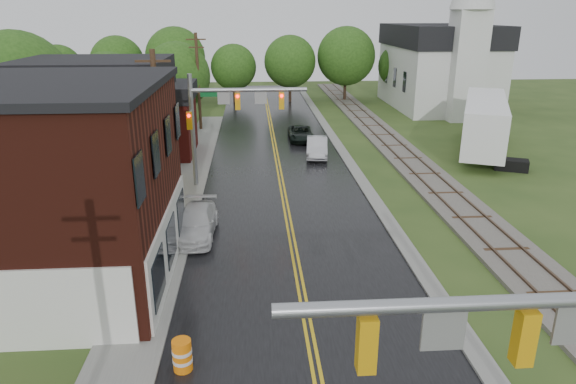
{
  "coord_description": "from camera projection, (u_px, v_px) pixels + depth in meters",
  "views": [
    {
      "loc": [
        -1.84,
        -5.14,
        10.75
      ],
      "look_at": [
        -0.39,
        15.43,
        3.5
      ],
      "focal_mm": 32.0,
      "sensor_mm": 36.0,
      "label": 1
    }
  ],
  "objects": [
    {
      "name": "main_road",
      "position": [
        279.0,
        171.0,
        36.76
      ],
      "size": [
        10.0,
        90.0,
        0.02
      ],
      "primitive_type": "cube",
      "color": "black",
      "rests_on": "ground"
    },
    {
      "name": "curb_right",
      "position": [
        342.0,
        152.0,
        41.82
      ],
      "size": [
        0.8,
        70.0,
        0.12
      ],
      "primitive_type": "cube",
      "color": "gray",
      "rests_on": "ground"
    },
    {
      "name": "sidewalk_left",
      "position": [
        183.0,
        196.0,
        31.64
      ],
      "size": [
        2.4,
        50.0,
        0.12
      ],
      "primitive_type": "cube",
      "color": "gray",
      "rests_on": "ground"
    },
    {
      "name": "yellow_house",
      "position": [
        102.0,
        143.0,
        31.2
      ],
      "size": [
        8.0,
        7.0,
        6.4
      ],
      "primitive_type": "cube",
      "color": "tan",
      "rests_on": "ground"
    },
    {
      "name": "darkred_building",
      "position": [
        148.0,
        128.0,
        40.07
      ],
      "size": [
        7.0,
        6.0,
        4.4
      ],
      "primitive_type": "cube",
      "color": "#3F0F0C",
      "rests_on": "ground"
    },
    {
      "name": "church",
      "position": [
        442.0,
        58.0,
        58.49
      ],
      "size": [
        10.4,
        18.4,
        20.0
      ],
      "color": "silver",
      "rests_on": "ground"
    },
    {
      "name": "railroad",
      "position": [
        397.0,
        149.0,
        42.09
      ],
      "size": [
        3.2,
        80.0,
        0.3
      ],
      "color": "#59544C",
      "rests_on": "ground"
    },
    {
      "name": "traffic_signal_near",
      "position": [
        561.0,
        361.0,
        8.99
      ],
      "size": [
        7.34,
        0.3,
        7.2
      ],
      "color": "gray",
      "rests_on": "ground"
    },
    {
      "name": "traffic_signal_far",
      "position": [
        226.0,
        110.0,
        32.05
      ],
      "size": [
        7.34,
        0.43,
        7.2
      ],
      "color": "gray",
      "rests_on": "ground"
    },
    {
      "name": "utility_pole_b",
      "position": [
        159.0,
        132.0,
        27.21
      ],
      "size": [
        1.8,
        0.28,
        9.0
      ],
      "color": "#382616",
      "rests_on": "ground"
    },
    {
      "name": "utility_pole_c",
      "position": [
        198.0,
        80.0,
        47.92
      ],
      "size": [
        1.8,
        0.28,
        9.0
      ],
      "color": "#382616",
      "rests_on": "ground"
    },
    {
      "name": "tree_left_b",
      "position": [
        20.0,
        89.0,
        35.46
      ],
      "size": [
        7.6,
        7.6,
        9.69
      ],
      "color": "black",
      "rests_on": "ground"
    },
    {
      "name": "tree_left_c",
      "position": [
        110.0,
        90.0,
        43.66
      ],
      "size": [
        6.0,
        6.0,
        7.65
      ],
      "color": "black",
      "rests_on": "ground"
    },
    {
      "name": "tree_left_e",
      "position": [
        179.0,
        77.0,
        49.54
      ],
      "size": [
        6.4,
        6.4,
        8.16
      ],
      "color": "black",
      "rests_on": "ground"
    },
    {
      "name": "suv_dark",
      "position": [
        301.0,
        134.0,
        45.16
      ],
      "size": [
        2.11,
        4.55,
        1.26
      ],
      "primitive_type": "imported",
      "rotation": [
        0.0,
        0.0,
        -0.0
      ],
      "color": "black",
      "rests_on": "ground"
    },
    {
      "name": "sedan_silver",
      "position": [
        317.0,
        147.0,
        40.16
      ],
      "size": [
        2.12,
        4.69,
        1.49
      ],
      "primitive_type": "imported",
      "rotation": [
        0.0,
        0.0,
        -0.12
      ],
      "color": "#AFAFB4",
      "rests_on": "ground"
    },
    {
      "name": "pickup_white",
      "position": [
        196.0,
        223.0,
        25.85
      ],
      "size": [
        2.17,
        4.91,
        1.4
      ],
      "primitive_type": "imported",
      "rotation": [
        0.0,
        0.0,
        -0.04
      ],
      "color": "silver",
      "rests_on": "ground"
    },
    {
      "name": "semi_trailer",
      "position": [
        484.0,
        122.0,
        40.89
      ],
      "size": [
        8.27,
        13.83,
        4.25
      ],
      "color": "black",
      "rests_on": "ground"
    },
    {
      "name": "construction_barrel",
      "position": [
        182.0,
        355.0,
        16.13
      ],
      "size": [
        0.67,
        0.67,
        1.09
      ],
      "primitive_type": "cylinder",
      "rotation": [
        0.0,
        0.0,
        0.11
      ],
      "color": "orange",
      "rests_on": "ground"
    }
  ]
}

